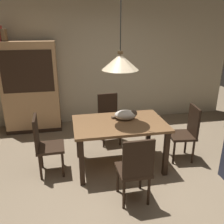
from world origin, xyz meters
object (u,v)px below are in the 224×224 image
at_px(book_red_tall, 0,33).
at_px(book_brown_thick, 4,35).
at_px(pendant_lamp, 120,62).
at_px(cat_sleeping, 126,115).
at_px(chair_far_back, 109,116).
at_px(hutch_bookcase, 31,89).
at_px(dining_table, 119,128).
at_px(chair_near_front, 135,168).
at_px(chair_right_side, 187,131).
at_px(chair_left_side, 45,143).

bearing_deg(book_red_tall, book_brown_thick, 0.00).
relative_size(pendant_lamp, book_red_tall, 4.64).
distance_m(cat_sleeping, book_brown_thick, 2.80).
height_order(chair_far_back, cat_sleeping, chair_far_back).
xyz_separation_m(hutch_bookcase, book_brown_thick, (-0.36, 0.00, 1.07)).
distance_m(hutch_bookcase, book_brown_thick, 1.13).
bearing_deg(book_brown_thick, hutch_bookcase, -0.24).
bearing_deg(dining_table, chair_near_front, -89.90).
height_order(dining_table, chair_near_front, chair_near_front).
bearing_deg(hutch_bookcase, chair_near_front, -60.42).
bearing_deg(chair_right_side, book_brown_thick, 149.67).
xyz_separation_m(chair_left_side, hutch_bookcase, (-0.35, 1.73, 0.38)).
height_order(chair_near_front, chair_far_back, same).
xyz_separation_m(dining_table, chair_right_side, (1.13, -0.01, -0.14)).
bearing_deg(chair_far_back, chair_left_side, -141.90).
relative_size(chair_right_side, pendant_lamp, 0.72).
distance_m(dining_table, pendant_lamp, 1.01).
bearing_deg(pendant_lamp, chair_far_back, 90.32).
xyz_separation_m(chair_near_front, chair_left_side, (-1.13, 0.88, 0.00)).
distance_m(chair_left_side, pendant_lamp, 1.61).
height_order(chair_right_side, cat_sleeping, chair_right_side).
bearing_deg(chair_right_side, chair_left_side, 179.85).
bearing_deg(pendant_lamp, hutch_bookcase, 130.55).
distance_m(dining_table, book_red_tall, 2.90).
distance_m(chair_left_side, hutch_bookcase, 1.80).
xyz_separation_m(pendant_lamp, hutch_bookcase, (-1.48, 1.73, -0.77)).
xyz_separation_m(pendant_lamp, book_brown_thick, (-1.84, 1.73, 0.30)).
xyz_separation_m(dining_table, chair_far_back, (-0.00, 0.88, -0.14)).
height_order(book_red_tall, book_brown_thick, book_red_tall).
relative_size(chair_near_front, chair_far_back, 1.00).
relative_size(chair_right_side, hutch_bookcase, 0.50).
distance_m(dining_table, chair_left_side, 1.14).
bearing_deg(chair_far_back, book_brown_thick, 155.15).
relative_size(chair_left_side, hutch_bookcase, 0.50).
relative_size(chair_near_front, chair_left_side, 1.00).
height_order(chair_near_front, book_brown_thick, book_brown_thick).
bearing_deg(cat_sleeping, chair_near_front, -97.31).
height_order(pendant_lamp, book_red_tall, pendant_lamp).
xyz_separation_m(chair_far_back, cat_sleeping, (0.13, -0.78, 0.32)).
bearing_deg(chair_near_front, book_brown_thick, 125.25).
height_order(dining_table, book_red_tall, book_red_tall).
bearing_deg(chair_far_back, hutch_bookcase, 150.04).
height_order(pendant_lamp, hutch_bookcase, pendant_lamp).
height_order(chair_left_side, hutch_bookcase, hutch_bookcase).
height_order(dining_table, cat_sleeping, cat_sleeping).
height_order(dining_table, chair_left_side, chair_left_side).
distance_m(chair_right_side, pendant_lamp, 1.61).
xyz_separation_m(chair_near_front, cat_sleeping, (0.13, 0.97, 0.32)).
bearing_deg(book_red_tall, cat_sleeping, -38.74).
bearing_deg(chair_far_back, chair_near_front, -89.79).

